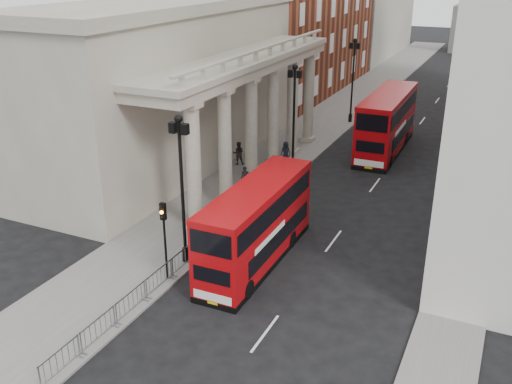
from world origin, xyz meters
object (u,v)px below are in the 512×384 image
Objects in this scene: traffic_light at (164,227)px; pedestrian_b at (238,153)px; pedestrian_a at (245,178)px; pedestrian_c at (286,152)px; bus_near at (257,223)px; lamp_post_north at (353,75)px; lamp_post_south at (182,180)px; lamp_post_mid at (294,111)px; bus_far at (387,121)px.

traffic_light is 18.27m from pedestrian_b.
pedestrian_c is at bearing 61.96° from pedestrian_a.
pedestrian_a is at bearing 95.75° from pedestrian_b.
bus_near is at bearing -84.65° from pedestrian_a.
pedestrian_a is (-1.70, -21.02, -3.96)m from lamp_post_north.
lamp_post_south is 16.63m from pedestrian_b.
lamp_post_north is 14.94m from pedestrian_c.
lamp_post_north is 4.40× the size of pedestrian_b.
lamp_post_north is 4.98× the size of pedestrian_a.
lamp_post_south reaches higher than pedestrian_b.
lamp_post_north reaches higher than traffic_light.
pedestrian_c is at bearing 93.93° from traffic_light.
lamp_post_mid is 0.70× the size of bus_far.
lamp_post_mid is at bearing 90.32° from traffic_light.
lamp_post_mid reaches higher than traffic_light.
lamp_post_north reaches higher than pedestrian_c.
pedestrian_b is (-4.53, -0.47, -3.85)m from lamp_post_mid.
pedestrian_c is (-1.35, 19.65, -2.11)m from traffic_light.
lamp_post_mid and lamp_post_north have the same top height.
traffic_light is at bearing 78.68° from pedestrian_b.
bus_near is 0.88× the size of bus_far.
bus_near is (3.46, 1.86, -2.58)m from lamp_post_south.
lamp_post_mid is 10.16m from bus_far.
pedestrian_b is at bearing 106.25° from lamp_post_south.
pedestrian_c is at bearing -173.44° from pedestrian_b.
lamp_post_south is 2.71m from traffic_light.
traffic_light is 13.30m from pedestrian_a.
pedestrian_b reaches higher than pedestrian_a.
lamp_post_south is at bearing 92.84° from traffic_light.
bus_far is 9.56m from pedestrian_c.
lamp_post_mid is 1.93× the size of traffic_light.
pedestrian_a is at bearing 98.81° from lamp_post_south.
bus_near reaches higher than pedestrian_b.
bus_far is 7.08× the size of pedestrian_a.
lamp_post_north is 17.50m from pedestrian_b.
traffic_light is 26.89m from bus_far.
pedestrian_c is (-1.25, -14.37, -3.92)m from lamp_post_north.
bus_near is 5.93× the size of pedestrian_c.
bus_near is (3.46, -14.14, -2.58)m from lamp_post_mid.
traffic_light is (0.10, -2.02, -1.80)m from lamp_post_south.
pedestrian_a is at bearing 118.99° from bus_near.
pedestrian_c is at bearing -135.34° from bus_far.
bus_far is at bearing 57.39° from lamp_post_mid.
pedestrian_b is (-4.53, 15.53, -3.85)m from lamp_post_south.
lamp_post_north is at bearing 61.21° from pedestrian_a.
lamp_post_north is at bearing 96.04° from bus_near.
lamp_post_south reaches higher than pedestrian_c.
pedestrian_a is (-5.17, 9.13, -1.37)m from bus_near.
lamp_post_south is at bearing -103.24° from bus_far.
bus_near is 6.19× the size of pedestrian_a.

